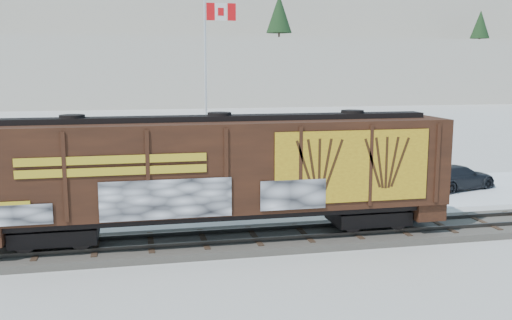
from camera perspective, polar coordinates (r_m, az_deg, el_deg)
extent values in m
plane|color=white|center=(23.11, 4.73, -7.96)|extent=(500.00, 500.00, 0.00)
cube|color=#59544C|center=(23.07, 4.73, -7.63)|extent=(50.00, 3.40, 0.28)
cube|color=#33302D|center=(22.35, 5.28, -7.62)|extent=(50.00, 0.10, 0.15)
cube|color=#33302D|center=(23.67, 4.23, -6.64)|extent=(50.00, 0.10, 0.15)
cube|color=white|center=(30.11, 0.60, -3.83)|extent=(40.00, 8.00, 0.03)
cube|color=white|center=(116.30, -9.02, 8.69)|extent=(360.00, 40.00, 12.00)
cube|color=white|center=(146.35, -9.75, 11.10)|extent=(360.00, 40.00, 24.00)
cube|color=white|center=(181.55, -10.29, 12.43)|extent=(360.00, 50.00, 35.00)
cone|color=black|center=(115.18, 2.33, 14.43)|extent=(5.04, 5.04, 7.38)
cone|color=black|center=(140.20, 21.52, 12.51)|extent=(4.20, 4.20, 6.15)
cube|color=black|center=(22.13, -19.39, -6.87)|extent=(3.00, 2.00, 0.90)
cube|color=black|center=(23.78, 11.09, -5.40)|extent=(3.00, 2.00, 0.90)
cylinder|color=black|center=(21.54, -22.18, -7.47)|extent=(0.90, 0.12, 0.90)
cube|color=black|center=(22.02, -3.58, -5.01)|extent=(17.62, 2.40, 0.25)
cube|color=#381B0F|center=(21.65, -3.63, -0.43)|extent=(17.62, 3.00, 3.32)
cube|color=black|center=(21.43, -3.67, 4.22)|extent=(16.21, 0.90, 0.20)
cube|color=gold|center=(21.41, 9.69, -0.65)|extent=(5.99, 0.03, 2.69)
cube|color=gold|center=(19.86, -14.09, -0.54)|extent=(6.34, 0.02, 0.70)
cube|color=white|center=(20.11, -8.92, -3.92)|extent=(4.58, 0.03, 1.40)
cylinder|color=silver|center=(34.87, -4.93, -1.92)|extent=(0.90, 0.90, 0.20)
cylinder|color=silver|center=(34.25, -5.05, 6.77)|extent=(0.14, 0.14, 10.75)
cube|color=red|center=(34.41, -4.57, 14.58)|extent=(0.50, 0.07, 1.00)
cube|color=white|center=(34.50, -3.55, 14.58)|extent=(0.70, 0.09, 1.00)
cube|color=red|center=(34.60, -2.45, 14.57)|extent=(0.50, 0.07, 1.00)
imported|color=silver|center=(27.68, -3.26, -3.43)|extent=(4.33, 1.82, 1.46)
imported|color=silver|center=(31.13, 3.37, -1.83)|extent=(5.33, 3.23, 1.66)
imported|color=black|center=(34.08, 19.48, -1.61)|extent=(5.12, 3.17, 1.38)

